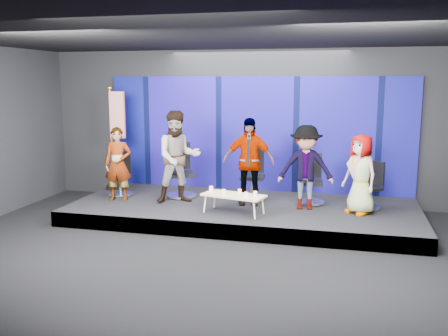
{
  "coord_description": "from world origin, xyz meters",
  "views": [
    {
      "loc": [
        2.02,
        -7.26,
        2.81
      ],
      "look_at": [
        -0.39,
        2.4,
        1.06
      ],
      "focal_mm": 40.0,
      "sensor_mm": 36.0,
      "label": 1
    }
  ],
  "objects_px": {
    "chair_e": "(370,193)",
    "flag_stand": "(115,136)",
    "mug_d": "(246,195)",
    "panelist_b": "(178,157)",
    "panelist_a": "(118,164)",
    "chair_b": "(181,179)",
    "panelist_d": "(306,167)",
    "mug_b": "(224,192)",
    "panelist_e": "(361,174)",
    "panelist_c": "(248,161)",
    "mug_c": "(240,191)",
    "chair_a": "(121,181)",
    "chair_c": "(253,182)",
    "chair_d": "(311,187)",
    "coffee_table": "(234,196)",
    "mug_e": "(255,194)",
    "mug_a": "(211,189)"
  },
  "relations": [
    {
      "from": "chair_c",
      "to": "panelist_c",
      "type": "distance_m",
      "value": 0.73
    },
    {
      "from": "chair_a",
      "to": "chair_e",
      "type": "xyz_separation_m",
      "value": [
        5.3,
        0.11,
        -0.01
      ]
    },
    {
      "from": "panelist_d",
      "to": "chair_c",
      "type": "bearing_deg",
      "value": 146.38
    },
    {
      "from": "mug_a",
      "to": "mug_e",
      "type": "xyz_separation_m",
      "value": [
        0.92,
        -0.22,
        -0.0
      ]
    },
    {
      "from": "panelist_a",
      "to": "panelist_b",
      "type": "xyz_separation_m",
      "value": [
        1.29,
        0.15,
        0.18
      ]
    },
    {
      "from": "chair_b",
      "to": "chair_d",
      "type": "distance_m",
      "value": 2.8
    },
    {
      "from": "coffee_table",
      "to": "mug_c",
      "type": "relative_size",
      "value": 15.21
    },
    {
      "from": "chair_b",
      "to": "chair_e",
      "type": "bearing_deg",
      "value": -29.15
    },
    {
      "from": "mug_a",
      "to": "panelist_b",
      "type": "bearing_deg",
      "value": 153.74
    },
    {
      "from": "panelist_a",
      "to": "chair_b",
      "type": "distance_m",
      "value": 1.39
    },
    {
      "from": "chair_e",
      "to": "mug_c",
      "type": "relative_size",
      "value": 11.19
    },
    {
      "from": "panelist_a",
      "to": "mug_b",
      "type": "distance_m",
      "value": 2.5
    },
    {
      "from": "panelist_c",
      "to": "mug_c",
      "type": "relative_size",
      "value": 21.17
    },
    {
      "from": "mug_d",
      "to": "panelist_b",
      "type": "bearing_deg",
      "value": 155.29
    },
    {
      "from": "chair_d",
      "to": "flag_stand",
      "type": "relative_size",
      "value": 0.43
    },
    {
      "from": "panelist_a",
      "to": "mug_e",
      "type": "distance_m",
      "value": 3.08
    },
    {
      "from": "mug_d",
      "to": "flag_stand",
      "type": "relative_size",
      "value": 0.04
    },
    {
      "from": "chair_b",
      "to": "panelist_c",
      "type": "relative_size",
      "value": 0.66
    },
    {
      "from": "panelist_a",
      "to": "chair_c",
      "type": "height_order",
      "value": "panelist_a"
    },
    {
      "from": "chair_e",
      "to": "flag_stand",
      "type": "xyz_separation_m",
      "value": [
        -5.62,
        0.35,
        0.96
      ]
    },
    {
      "from": "panelist_d",
      "to": "mug_b",
      "type": "xyz_separation_m",
      "value": [
        -1.47,
        -0.75,
        -0.41
      ]
    },
    {
      "from": "panelist_d",
      "to": "chair_e",
      "type": "height_order",
      "value": "panelist_d"
    },
    {
      "from": "chair_c",
      "to": "mug_b",
      "type": "bearing_deg",
      "value": -107.47
    },
    {
      "from": "panelist_e",
      "to": "flag_stand",
      "type": "relative_size",
      "value": 0.64
    },
    {
      "from": "chair_b",
      "to": "mug_e",
      "type": "distance_m",
      "value": 2.16
    },
    {
      "from": "panelist_a",
      "to": "mug_c",
      "type": "bearing_deg",
      "value": -17.68
    },
    {
      "from": "panelist_c",
      "to": "mug_e",
      "type": "relative_size",
      "value": 18.56
    },
    {
      "from": "panelist_c",
      "to": "mug_d",
      "type": "distance_m",
      "value": 1.06
    },
    {
      "from": "chair_c",
      "to": "mug_b",
      "type": "height_order",
      "value": "chair_c"
    },
    {
      "from": "chair_a",
      "to": "flag_stand",
      "type": "xyz_separation_m",
      "value": [
        -0.32,
        0.47,
        0.95
      ]
    },
    {
      "from": "panelist_e",
      "to": "mug_b",
      "type": "xyz_separation_m",
      "value": [
        -2.5,
        -0.64,
        -0.34
      ]
    },
    {
      "from": "chair_d",
      "to": "panelist_e",
      "type": "relative_size",
      "value": 0.67
    },
    {
      "from": "panelist_a",
      "to": "mug_e",
      "type": "bearing_deg",
      "value": -19.96
    },
    {
      "from": "chair_a",
      "to": "panelist_b",
      "type": "bearing_deg",
      "value": -23.29
    },
    {
      "from": "chair_c",
      "to": "chair_d",
      "type": "height_order",
      "value": "chair_c"
    },
    {
      "from": "panelist_c",
      "to": "chair_d",
      "type": "height_order",
      "value": "panelist_c"
    },
    {
      "from": "mug_b",
      "to": "mug_d",
      "type": "bearing_deg",
      "value": -8.02
    },
    {
      "from": "chair_b",
      "to": "mug_e",
      "type": "bearing_deg",
      "value": -59.51
    },
    {
      "from": "panelist_b",
      "to": "chair_c",
      "type": "relative_size",
      "value": 1.74
    },
    {
      "from": "chair_b",
      "to": "chair_c",
      "type": "xyz_separation_m",
      "value": [
        1.54,
        0.22,
        -0.03
      ]
    },
    {
      "from": "chair_a",
      "to": "flag_stand",
      "type": "relative_size",
      "value": 0.4
    },
    {
      "from": "panelist_c",
      "to": "mug_a",
      "type": "bearing_deg",
      "value": -140.9
    },
    {
      "from": "chair_b",
      "to": "panelist_e",
      "type": "height_order",
      "value": "panelist_e"
    },
    {
      "from": "mug_d",
      "to": "flag_stand",
      "type": "bearing_deg",
      "value": 155.76
    },
    {
      "from": "panelist_d",
      "to": "panelist_e",
      "type": "relative_size",
      "value": 1.09
    },
    {
      "from": "chair_d",
      "to": "flag_stand",
      "type": "distance_m",
      "value": 4.56
    },
    {
      "from": "panelist_b",
      "to": "mug_b",
      "type": "bearing_deg",
      "value": -58.63
    },
    {
      "from": "mug_c",
      "to": "mug_a",
      "type": "bearing_deg",
      "value": 173.87
    },
    {
      "from": "chair_b",
      "to": "mug_c",
      "type": "bearing_deg",
      "value": -60.62
    },
    {
      "from": "chair_c",
      "to": "mug_e",
      "type": "relative_size",
      "value": 11.46
    }
  ]
}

